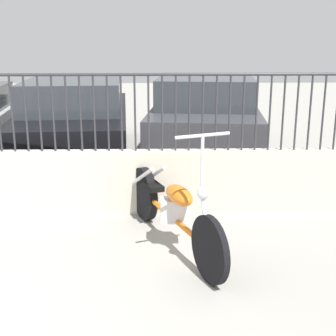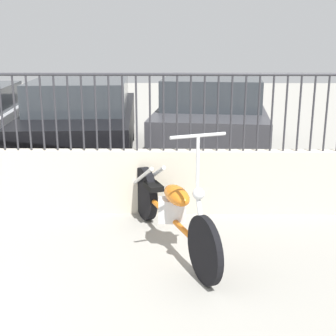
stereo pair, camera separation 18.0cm
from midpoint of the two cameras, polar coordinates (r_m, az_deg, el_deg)
motorcycle_orange at (r=4.97m, az=-1.02°, el=-4.69°), size 1.01×2.22×1.33m
car_black at (r=8.57m, az=-11.76°, el=5.84°), size 2.06×4.52×1.42m
car_dark_grey at (r=8.77m, az=3.95°, el=6.40°), size 2.30×4.21×1.44m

